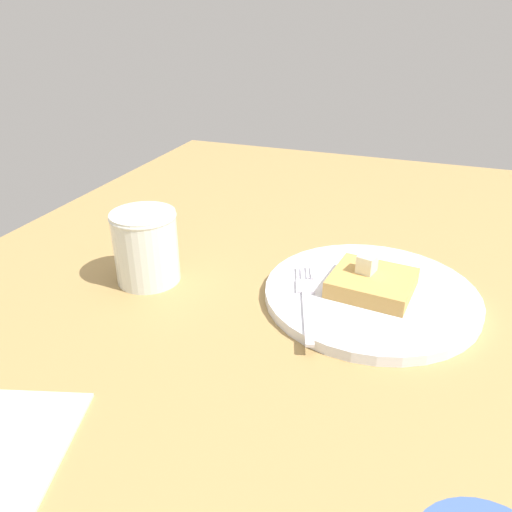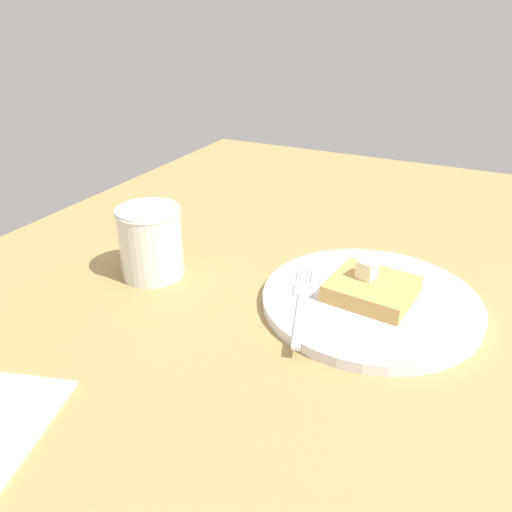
# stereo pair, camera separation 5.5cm
# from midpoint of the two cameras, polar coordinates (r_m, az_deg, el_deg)

# --- Properties ---
(table_surface) EXTENTS (1.21, 1.21, 0.02)m
(table_surface) POSITION_cam_midpoint_polar(r_m,az_deg,el_deg) (0.61, 15.90, -6.27)
(table_surface) COLOR #9F7E49
(table_surface) RESTS_ON ground
(plate) EXTENTS (0.25, 0.25, 0.01)m
(plate) POSITION_cam_midpoint_polar(r_m,az_deg,el_deg) (0.60, 10.42, -4.37)
(plate) COLOR white
(plate) RESTS_ON table_surface
(toast_slice_center) EXTENTS (0.10, 0.09, 0.02)m
(toast_slice_center) POSITION_cam_midpoint_polar(r_m,az_deg,el_deg) (0.59, 10.54, -3.10)
(toast_slice_center) COLOR tan
(toast_slice_center) RESTS_ON plate
(butter_pat_primary) EXTENTS (0.02, 0.03, 0.02)m
(butter_pat_primary) POSITION_cam_midpoint_polar(r_m,az_deg,el_deg) (0.58, 9.96, -0.92)
(butter_pat_primary) COLOR #F1EECA
(butter_pat_primary) RESTS_ON toast_slice_center
(fork) EXTENTS (0.06, 0.16, 0.00)m
(fork) POSITION_cam_midpoint_polar(r_m,az_deg,el_deg) (0.57, 2.98, -4.80)
(fork) COLOR silver
(fork) RESTS_ON plate
(syrup_jar) EXTENTS (0.08, 0.08, 0.09)m
(syrup_jar) POSITION_cam_midpoint_polar(r_m,az_deg,el_deg) (0.63, -14.90, 0.75)
(syrup_jar) COLOR #3D1608
(syrup_jar) RESTS_ON table_surface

